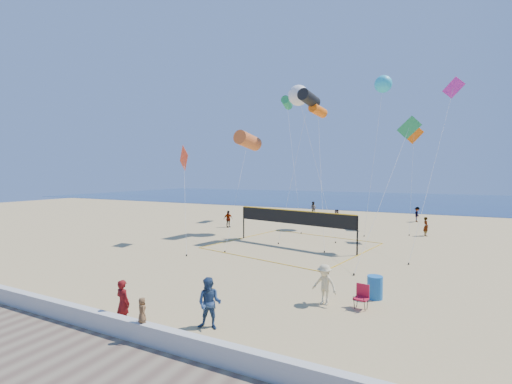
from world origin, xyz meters
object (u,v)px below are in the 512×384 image
at_px(woman, 123,303).
at_px(camp_chair, 362,295).
at_px(trash_barrel, 375,287).
at_px(volleyball_net, 294,221).

height_order(woman, camp_chair, woman).
bearing_deg(trash_barrel, volleyball_net, 128.18).
distance_m(woman, volleyball_net, 14.57).
relative_size(camp_chair, trash_barrel, 1.09).
distance_m(camp_chair, volleyball_net, 11.37).
xyz_separation_m(woman, trash_barrel, (7.13, 6.33, -0.32)).
bearing_deg(volleyball_net, woman, -80.51).
distance_m(trash_barrel, volleyball_net, 10.50).
xyz_separation_m(trash_barrel, volleyball_net, (-6.44, 8.19, 1.28)).
bearing_deg(camp_chair, trash_barrel, 86.17).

